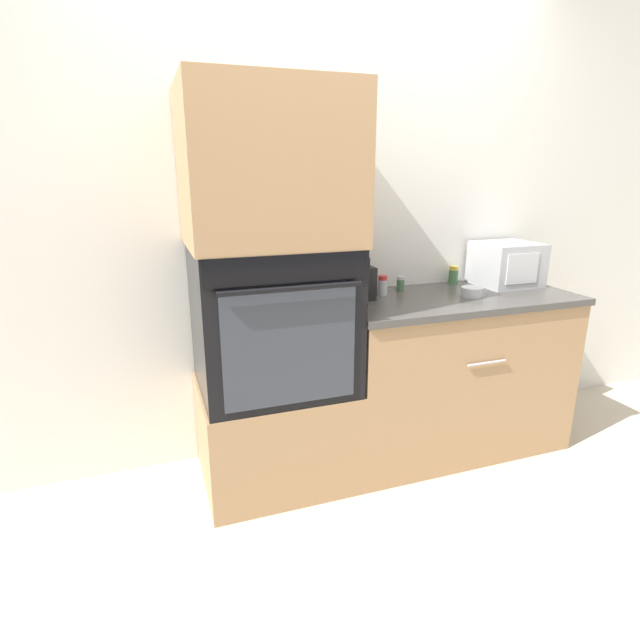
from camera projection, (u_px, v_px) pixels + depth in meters
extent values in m
plane|color=beige|center=(365.00, 494.00, 2.45)|extent=(12.00, 12.00, 0.00)
cube|color=silver|center=(322.00, 224.00, 2.66)|extent=(8.00, 0.05, 2.50)
cube|color=#A87F56|center=(276.00, 431.00, 2.53)|extent=(0.73, 0.60, 0.51)
cube|color=black|center=(273.00, 318.00, 2.36)|extent=(0.71, 0.59, 0.69)
cube|color=black|center=(289.00, 269.00, 2.00)|extent=(0.68, 0.01, 0.12)
cube|color=#33E54C|center=(289.00, 269.00, 2.00)|extent=(0.09, 0.00, 0.03)
cube|color=#333842|center=(291.00, 348.00, 2.10)|extent=(0.58, 0.01, 0.51)
cylinder|color=black|center=(292.00, 289.00, 2.00)|extent=(0.60, 0.02, 0.02)
cube|color=#A87F56|center=(269.00, 167.00, 2.16)|extent=(0.73, 0.60, 0.67)
cube|color=#A87F56|center=(448.00, 375.00, 2.80)|extent=(1.27, 0.60, 0.85)
cube|color=#474442|center=(455.00, 298.00, 2.67)|extent=(1.29, 0.63, 0.03)
cylinder|color=#B7B7BC|center=(487.00, 363.00, 2.46)|extent=(0.22, 0.01, 0.01)
cube|color=#B2B5BA|center=(506.00, 264.00, 2.88)|extent=(0.33, 0.31, 0.24)
cube|color=silver|center=(522.00, 269.00, 2.73)|extent=(0.21, 0.01, 0.17)
cube|color=black|center=(364.00, 283.00, 2.56)|extent=(0.10, 0.11, 0.17)
cylinder|color=black|center=(360.00, 263.00, 2.52)|extent=(0.02, 0.02, 0.04)
cylinder|color=black|center=(364.00, 263.00, 2.53)|extent=(0.02, 0.02, 0.04)
cylinder|color=black|center=(369.00, 262.00, 2.53)|extent=(0.02, 0.02, 0.04)
cylinder|color=silver|center=(472.00, 292.00, 2.63)|extent=(0.12, 0.12, 0.05)
cylinder|color=#427047|center=(453.00, 277.00, 2.93)|extent=(0.05, 0.05, 0.08)
cylinder|color=gold|center=(454.00, 268.00, 2.91)|extent=(0.05, 0.05, 0.02)
cylinder|color=silver|center=(382.00, 287.00, 2.65)|extent=(0.05, 0.05, 0.08)
cylinder|color=red|center=(383.00, 278.00, 2.64)|extent=(0.05, 0.05, 0.02)
cylinder|color=#427047|center=(400.00, 285.00, 2.76)|extent=(0.04, 0.04, 0.06)
cylinder|color=#B7B7BC|center=(401.00, 278.00, 2.75)|extent=(0.04, 0.04, 0.02)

